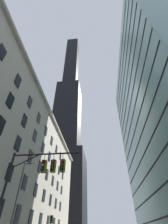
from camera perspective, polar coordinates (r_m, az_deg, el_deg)
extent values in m
cube|color=beige|center=(39.25, -24.03, -17.23)|extent=(13.25, 61.89, 27.18)
cube|color=#B2A893|center=(42.52, -11.44, -1.44)|extent=(0.70, 61.89, 0.60)
cube|color=black|center=(28.17, -22.80, -30.78)|extent=(0.14, 1.40, 2.20)
cube|color=black|center=(32.73, -18.64, -32.32)|extent=(0.14, 1.40, 2.20)
cube|color=black|center=(37.40, -15.42, -33.40)|extent=(0.14, 1.40, 2.20)
cube|color=black|center=(42.15, -12.87, -34.17)|extent=(0.14, 1.40, 2.20)
cube|color=black|center=(46.95, -10.80, -34.75)|extent=(0.14, 1.40, 2.20)
cube|color=black|center=(24.59, -25.25, -19.07)|extent=(0.14, 1.40, 2.20)
cube|color=black|center=(28.85, -20.62, -22.67)|extent=(0.14, 1.40, 2.20)
cube|color=black|center=(33.32, -17.05, -25.24)|extent=(0.14, 1.40, 2.20)
cube|color=black|center=(37.92, -14.24, -27.13)|extent=(0.14, 1.40, 2.20)
cube|color=black|center=(42.61, -11.98, -28.57)|extent=(0.14, 1.40, 2.20)
cube|color=black|center=(47.37, -10.12, -29.70)|extent=(0.14, 1.40, 2.20)
cube|color=black|center=(52.17, -8.57, -30.60)|extent=(0.14, 1.40, 2.20)
cube|color=black|center=(22.39, -27.90, -4.24)|extent=(0.14, 1.40, 2.20)
cube|color=black|center=(26.06, -22.76, -10.48)|extent=(0.14, 1.40, 2.20)
cube|color=black|center=(30.12, -18.81, -15.07)|extent=(0.14, 1.40, 2.20)
cube|color=black|center=(34.42, -15.71, -18.49)|extent=(0.14, 1.40, 2.20)
cube|color=black|center=(38.89, -13.23, -21.10)|extent=(0.14, 1.40, 2.20)
cube|color=black|center=(43.48, -11.20, -23.15)|extent=(0.14, 1.40, 2.20)
cube|color=black|center=(48.15, -9.52, -24.78)|extent=(0.14, 1.40, 2.20)
cube|color=black|center=(52.88, -8.10, -26.10)|extent=(0.14, 1.40, 2.20)
cube|color=black|center=(24.72, -25.07, 3.80)|extent=(0.14, 1.40, 2.20)
cube|color=black|center=(28.09, -20.70, -2.96)|extent=(0.14, 1.40, 2.20)
cube|color=black|center=(31.89, -17.28, -8.18)|extent=(0.14, 1.40, 2.20)
cube|color=black|center=(35.98, -14.56, -12.23)|extent=(0.14, 1.40, 2.20)
cube|color=black|center=(40.28, -12.35, -15.42)|extent=(0.14, 1.40, 2.20)
cube|color=black|center=(44.72, -10.52, -17.97)|extent=(0.14, 1.40, 2.20)
cube|color=black|center=(49.27, -8.98, -20.04)|extent=(0.14, 1.40, 2.20)
cube|color=black|center=(53.90, -7.68, -21.75)|extent=(0.14, 1.40, 2.20)
cube|color=black|center=(25.07, -27.56, 18.65)|extent=(0.14, 1.40, 2.20)
cube|color=black|center=(27.50, -22.73, 10.33)|extent=(0.14, 1.40, 2.20)
cube|color=black|center=(30.56, -18.97, 3.46)|extent=(0.14, 1.40, 2.20)
cube|color=black|center=(34.08, -15.98, -2.09)|extent=(0.14, 1.40, 2.20)
cube|color=black|center=(37.94, -13.56, -6.56)|extent=(0.14, 1.40, 2.20)
cube|color=black|center=(42.04, -11.57, -10.17)|extent=(0.14, 1.40, 2.20)
cube|color=black|center=(46.31, -9.91, -13.11)|extent=(0.14, 1.40, 2.20)
cube|color=black|center=(50.72, -8.51, -15.55)|extent=(0.14, 1.40, 2.20)
cube|color=black|center=(55.23, -7.30, -17.58)|extent=(0.14, 1.40, 2.20)
cube|color=black|center=(97.26, -8.15, -26.61)|extent=(25.91, 25.91, 41.50)
cube|color=black|center=(118.41, -5.98, -1.77)|extent=(18.13, 18.13, 60.36)
cube|color=black|center=(167.84, -4.41, 17.18)|extent=(11.66, 11.66, 75.45)
cylinder|color=silver|center=(213.49, -4.35, 25.12)|extent=(1.20, 1.20, 29.74)
cylinder|color=silver|center=(213.00, -2.98, 25.28)|extent=(1.20, 1.20, 29.74)
cube|color=gray|center=(49.09, 27.90, -0.29)|extent=(18.77, 48.44, 56.38)
cube|color=black|center=(37.79, 25.02, -31.65)|extent=(0.12, 47.44, 0.24)
cube|color=black|center=(38.27, 23.27, -25.87)|extent=(0.12, 47.44, 0.24)
cube|color=black|center=(39.16, 21.74, -20.27)|extent=(0.12, 47.44, 0.24)
cube|color=black|center=(40.42, 20.39, -14.95)|extent=(0.12, 47.44, 0.24)
cube|color=black|center=(42.03, 19.19, -9.99)|extent=(0.12, 47.44, 0.24)
cube|color=black|center=(43.94, 18.12, -5.43)|extent=(0.12, 47.44, 0.24)
cube|color=black|center=(46.12, 17.16, -1.27)|extent=(0.12, 47.44, 0.24)
cube|color=black|center=(48.54, 16.29, 2.49)|extent=(0.12, 47.44, 0.24)
cube|color=black|center=(51.15, 15.51, 5.89)|extent=(0.12, 47.44, 0.24)
cube|color=black|center=(53.93, 14.79, 8.94)|extent=(0.12, 47.44, 0.24)
cube|color=black|center=(56.86, 14.14, 11.69)|extent=(0.12, 47.44, 0.24)
cube|color=black|center=(59.91, 13.54, 14.16)|extent=(0.12, 47.44, 0.24)
cube|color=black|center=(63.07, 12.99, 16.38)|extent=(0.12, 47.44, 0.24)
cylinder|color=black|center=(15.43, -27.51, -25.73)|extent=(0.20, 0.20, 7.40)
cylinder|color=black|center=(15.11, -13.55, -14.55)|extent=(6.02, 0.14, 0.14)
cylinder|color=black|center=(15.57, -20.46, -16.36)|extent=(2.48, 0.10, 1.27)
cylinder|color=black|center=(15.02, -14.01, -15.59)|extent=(0.04, 0.04, 0.60)
cube|color=black|center=(14.76, -14.47, -18.26)|extent=(0.30, 0.30, 0.90)
cube|color=olive|center=(14.91, -14.26, -18.49)|extent=(0.40, 0.40, 1.04)
sphere|color=#450808|center=(14.71, -14.48, -17.02)|extent=(0.20, 0.20, 0.20)
sphere|color=yellow|center=(14.62, -14.66, -18.03)|extent=(0.20, 0.20, 0.20)
sphere|color=#083D10|center=(14.53, -14.85, -19.06)|extent=(0.20, 0.20, 0.20)
cylinder|color=black|center=(14.77, -10.85, -15.64)|extent=(0.04, 0.04, 0.60)
cube|color=black|center=(14.50, -11.22, -18.36)|extent=(0.30, 0.30, 0.90)
cube|color=olive|center=(14.66, -11.04, -18.60)|extent=(0.40, 0.40, 1.04)
sphere|color=red|center=(14.46, -11.25, -17.10)|extent=(0.20, 0.20, 0.20)
sphere|color=#4B3A08|center=(14.36, -11.39, -18.14)|extent=(0.20, 0.20, 0.20)
sphere|color=#083D10|center=(14.27, -11.54, -19.19)|extent=(0.20, 0.20, 0.20)
cylinder|color=black|center=(14.56, -7.60, -15.64)|extent=(0.04, 0.04, 0.60)
cube|color=black|center=(14.29, -7.86, -18.41)|extent=(0.30, 0.30, 0.90)
cube|color=olive|center=(14.45, -7.71, -18.64)|extent=(0.40, 0.40, 1.04)
sphere|color=red|center=(14.24, -7.91, -17.13)|extent=(0.20, 0.20, 0.20)
sphere|color=#4B3A08|center=(14.15, -8.01, -18.19)|extent=(0.20, 0.20, 0.20)
sphere|color=#083D10|center=(14.05, -8.11, -19.25)|extent=(0.20, 0.20, 0.20)
cube|color=black|center=(29.41, -11.77, -33.67)|extent=(0.30, 0.30, 0.90)
cube|color=olive|center=(29.57, -11.66, -33.71)|extent=(0.40, 0.40, 1.04)
sphere|color=#450808|center=(29.28, -11.79, -33.10)|extent=(0.20, 0.20, 0.20)
sphere|color=#4B3A08|center=(29.26, -11.87, -33.64)|extent=(0.20, 0.20, 0.20)
sphere|color=green|center=(29.24, -11.95, -34.18)|extent=(0.20, 0.20, 0.20)
cylinder|color=#47474C|center=(22.20, -23.37, -27.47)|extent=(0.18, 0.18, 8.98)
cylinder|color=#47474C|center=(22.89, -18.68, -17.24)|extent=(1.64, 0.10, 0.10)
ellipsoid|color=#EFE5C6|center=(22.54, -16.73, -17.58)|extent=(0.56, 0.32, 0.24)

